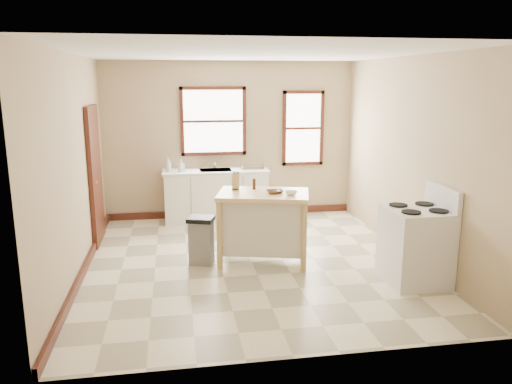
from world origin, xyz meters
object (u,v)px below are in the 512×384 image
(soap_bottle_a, at_px, (168,165))
(bowl_b, at_px, (278,191))
(pepper_grinder, at_px, (254,184))
(soap_bottle_b, at_px, (181,166))
(bowl_a, at_px, (273,192))
(gas_stove, at_px, (416,235))
(trash_bin, at_px, (201,240))
(knife_block, at_px, (235,182))
(bowl_c, at_px, (291,193))
(dish_rack, at_px, (252,166))
(kitchen_island, at_px, (263,228))

(soap_bottle_a, xyz_separation_m, bowl_b, (1.46, -2.27, -0.03))
(soap_bottle_a, relative_size, pepper_grinder, 1.55)
(soap_bottle_b, height_order, pepper_grinder, pepper_grinder)
(bowl_a, height_order, bowl_b, bowl_a)
(soap_bottle_a, bearing_deg, gas_stove, -23.03)
(soap_bottle_b, distance_m, trash_bin, 2.20)
(pepper_grinder, bearing_deg, soap_bottle_b, 116.45)
(knife_block, relative_size, pepper_grinder, 1.33)
(knife_block, xyz_separation_m, trash_bin, (-0.50, -0.18, -0.76))
(bowl_c, bearing_deg, dish_rack, 93.53)
(soap_bottle_a, bearing_deg, kitchen_island, -36.33)
(dish_rack, distance_m, pepper_grinder, 2.01)
(pepper_grinder, bearing_deg, bowl_b, -44.02)
(soap_bottle_a, relative_size, gas_stove, 0.19)
(kitchen_island, xyz_separation_m, bowl_b, (0.19, -0.05, 0.51))
(dish_rack, distance_m, knife_block, 2.02)
(dish_rack, bearing_deg, gas_stove, -45.39)
(knife_block, bearing_deg, soap_bottle_a, 119.86)
(knife_block, height_order, trash_bin, knife_block)
(pepper_grinder, bearing_deg, kitchen_island, -66.87)
(dish_rack, height_order, bowl_c, bowl_c)
(pepper_grinder, xyz_separation_m, gas_stove, (1.82, -1.20, -0.46))
(bowl_a, relative_size, bowl_b, 1.14)
(bowl_b, height_order, gas_stove, gas_stove)
(dish_rack, bearing_deg, pepper_grinder, -79.31)
(knife_block, distance_m, bowl_b, 0.62)
(dish_rack, xyz_separation_m, pepper_grinder, (-0.28, -1.99, 0.09))
(soap_bottle_a, height_order, trash_bin, soap_bottle_a)
(trash_bin, bearing_deg, knife_block, 38.00)
(bowl_b, relative_size, bowl_c, 1.00)
(knife_block, bearing_deg, dish_rack, 79.07)
(bowl_c, relative_size, trash_bin, 0.24)
(pepper_grinder, xyz_separation_m, bowl_b, (0.28, -0.27, -0.06))
(dish_rack, relative_size, gas_stove, 0.34)
(bowl_b, bearing_deg, trash_bin, 172.90)
(soap_bottle_b, xyz_separation_m, dish_rack, (1.25, 0.05, -0.05))
(kitchen_island, height_order, gas_stove, gas_stove)
(bowl_b, xyz_separation_m, bowl_c, (0.15, -0.13, 0.01))
(bowl_a, xyz_separation_m, bowl_c, (0.22, -0.11, 0.00))
(dish_rack, relative_size, kitchen_island, 0.34)
(knife_block, bearing_deg, trash_bin, -155.60)
(soap_bottle_b, height_order, trash_bin, soap_bottle_b)
(soap_bottle_a, distance_m, bowl_b, 2.70)
(dish_rack, distance_m, gas_stove, 3.56)
(soap_bottle_b, relative_size, trash_bin, 0.31)
(soap_bottle_b, xyz_separation_m, bowl_a, (1.17, -2.23, -0.01))
(gas_stove, bearing_deg, trash_bin, 157.71)
(soap_bottle_b, bearing_deg, soap_bottle_a, 142.30)
(soap_bottle_a, distance_m, gas_stove, 4.41)
(pepper_grinder, height_order, gas_stove, gas_stove)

